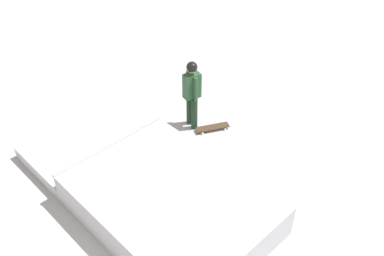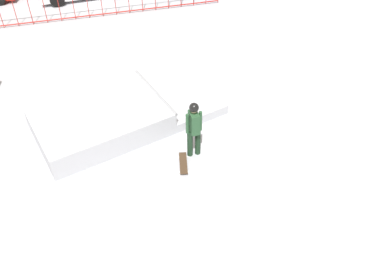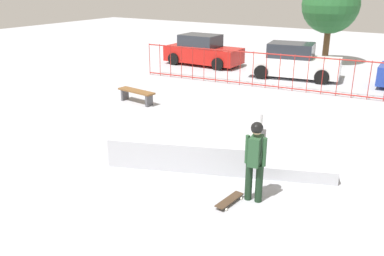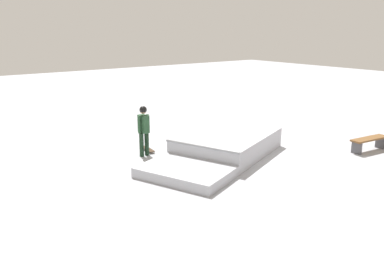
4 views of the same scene
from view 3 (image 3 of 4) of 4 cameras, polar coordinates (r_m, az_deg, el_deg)
name	(u,v)px [view 3 (image 3 of 4)]	position (r m, az deg, el deg)	size (l,w,h in m)	color
ground_plane	(178,141)	(11.67, -1.93, -1.77)	(60.00, 60.00, 0.00)	#A8AAB2
skate_ramp	(208,142)	(10.74, 2.31, -1.95)	(5.98, 4.39, 0.74)	#B0B3BB
skater	(255,156)	(8.28, 8.85, -3.87)	(0.44, 0.41, 1.73)	black
skateboard	(229,200)	(8.52, 5.26, -10.00)	(0.33, 0.82, 0.09)	#3F2D1E
perimeter_fence	(273,71)	(17.50, 11.23, 7.87)	(12.10, 1.22, 1.50)	maroon
park_bench	(136,94)	(15.33, -7.77, 4.80)	(1.64, 0.59, 0.48)	brown
parked_car_red	(203,51)	(22.28, 1.50, 10.67)	(4.11, 1.95, 1.60)	red
parked_car_white	(293,62)	(19.81, 14.00, 8.92)	(4.33, 2.45, 1.60)	white
distant_tree	(331,5)	(23.47, 18.82, 15.97)	(2.98, 2.98, 4.60)	brown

